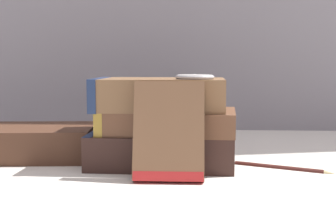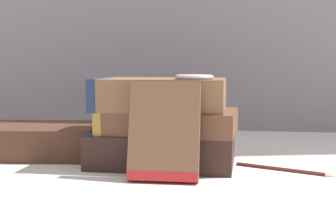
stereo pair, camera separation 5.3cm
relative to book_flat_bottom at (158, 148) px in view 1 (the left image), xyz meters
name	(u,v)px [view 1 (the left image)]	position (x,y,z in m)	size (l,w,h in m)	color
ground_plane	(143,165)	(-0.02, -0.01, -0.02)	(3.00, 3.00, 0.00)	silver
book_flat_bottom	(158,148)	(0.00, 0.00, 0.00)	(0.21, 0.14, 0.05)	#331E19
book_flat_middle	(165,121)	(0.01, -0.01, 0.04)	(0.20, 0.13, 0.03)	brown
book_flat_top	(156,94)	(0.00, 0.00, 0.08)	(0.19, 0.12, 0.05)	brown
book_side_left	(11,142)	(-0.23, 0.04, 0.00)	(0.26, 0.15, 0.05)	#4C2D1E
book_leaning_front	(169,135)	(0.02, -0.09, 0.03)	(0.09, 0.05, 0.13)	brown
pocket_watch	(195,77)	(0.05, -0.03, 0.11)	(0.05, 0.06, 0.01)	silver
reading_glasses	(129,145)	(-0.06, 0.14, -0.02)	(0.12, 0.07, 0.00)	#ADADB2
fountain_pen	(284,166)	(0.18, -0.02, -0.02)	(0.13, 0.07, 0.01)	#471E19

